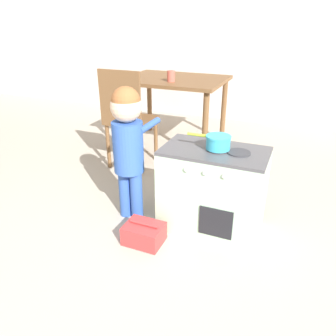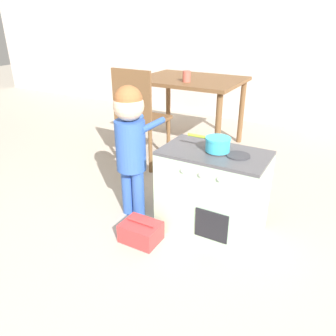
{
  "view_description": "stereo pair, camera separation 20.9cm",
  "coord_description": "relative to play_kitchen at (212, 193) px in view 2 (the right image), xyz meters",
  "views": [
    {
      "loc": [
        0.78,
        -0.95,
        1.31
      ],
      "look_at": [
        0.04,
        0.8,
        0.43
      ],
      "focal_mm": 35.0,
      "sensor_mm": 36.0,
      "label": 1
    },
    {
      "loc": [
        0.97,
        -0.86,
        1.31
      ],
      "look_at": [
        0.04,
        0.8,
        0.43
      ],
      "focal_mm": 35.0,
      "sensor_mm": 36.0,
      "label": 2
    }
  ],
  "objects": [
    {
      "name": "ground_plane",
      "position": [
        -0.32,
        -0.87,
        -0.29
      ],
      "size": [
        16.0,
        16.0,
        0.0
      ],
      "primitive_type": "plane",
      "color": "#B2A899"
    },
    {
      "name": "dining_chair_near",
      "position": [
        -0.99,
        0.67,
        0.2
      ],
      "size": [
        0.39,
        0.39,
        0.91
      ],
      "color": "brown",
      "rests_on": "ground_plane"
    },
    {
      "name": "wall_back",
      "position": [
        -0.32,
        2.61,
        1.01
      ],
      "size": [
        10.0,
        0.06,
        2.6
      ],
      "color": "beige",
      "rests_on": "ground_plane"
    },
    {
      "name": "cup_on_table",
      "position": [
        -0.79,
        1.19,
        0.49
      ],
      "size": [
        0.08,
        0.08,
        0.1
      ],
      "color": "#D15B4C",
      "rests_on": "dining_table"
    },
    {
      "name": "dining_table",
      "position": [
        -0.84,
        1.39,
        0.34
      ],
      "size": [
        1.05,
        0.82,
        0.73
      ],
      "color": "brown",
      "rests_on": "ground_plane"
    },
    {
      "name": "toy_basket",
      "position": [
        -0.34,
        -0.32,
        -0.22
      ],
      "size": [
        0.24,
        0.19,
        0.14
      ],
      "color": "#D13838",
      "rests_on": "ground_plane"
    },
    {
      "name": "play_kitchen",
      "position": [
        0.0,
        0.0,
        0.0
      ],
      "size": [
        0.65,
        0.39,
        0.58
      ],
      "color": "#B2DBB7",
      "rests_on": "ground_plane"
    },
    {
      "name": "child_figure",
      "position": [
        -0.56,
        -0.08,
        0.31
      ],
      "size": [
        0.23,
        0.37,
        0.93
      ],
      "color": "#335BB7",
      "rests_on": "ground_plane"
    },
    {
      "name": "toy_pot",
      "position": [
        0.01,
        0.0,
        0.34
      ],
      "size": [
        0.27,
        0.15,
        0.08
      ],
      "color": "#38B2D6",
      "rests_on": "play_kitchen"
    }
  ]
}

